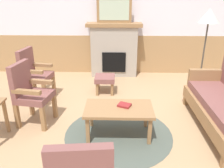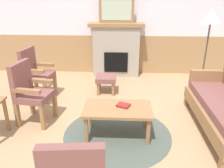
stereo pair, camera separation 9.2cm
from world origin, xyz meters
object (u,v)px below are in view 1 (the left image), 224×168
(coffee_table, at_px, (119,111))
(armchair_by_window_left, at_px, (33,72))
(book_on_table, at_px, (124,105))
(floor_lamp_by_couch, at_px, (208,22))
(fireplace, at_px, (114,49))
(armchair_near_fireplace, at_px, (30,91))
(footstool, at_px, (105,80))
(framed_picture, at_px, (114,10))

(coffee_table, xyz_separation_m, armchair_by_window_left, (-1.61, 1.20, 0.15))
(book_on_table, xyz_separation_m, floor_lamp_by_couch, (1.53, 1.38, 1.00))
(coffee_table, relative_size, book_on_table, 5.55)
(fireplace, relative_size, armchair_by_window_left, 1.33)
(armchair_by_window_left, distance_m, floor_lamp_by_couch, 3.36)
(armchair_near_fireplace, bearing_deg, armchair_by_window_left, 105.68)
(armchair_by_window_left, height_order, floor_lamp_by_couch, floor_lamp_by_couch)
(footstool, relative_size, floor_lamp_by_couch, 0.24)
(armchair_near_fireplace, distance_m, floor_lamp_by_couch, 3.30)
(fireplace, relative_size, coffee_table, 1.35)
(coffee_table, height_order, book_on_table, book_on_table)
(fireplace, distance_m, footstool, 1.18)
(footstool, bearing_deg, armchair_by_window_left, -167.29)
(coffee_table, relative_size, footstool, 2.40)
(armchair_near_fireplace, xyz_separation_m, floor_lamp_by_couch, (2.97, 1.10, 0.91))
(armchair_by_window_left, bearing_deg, framed_picture, 43.09)
(fireplace, bearing_deg, footstool, -98.64)
(armchair_near_fireplace, bearing_deg, book_on_table, -10.72)
(footstool, bearing_deg, book_on_table, -76.19)
(floor_lamp_by_couch, bearing_deg, armchair_near_fireplace, -159.62)
(fireplace, height_order, framed_picture, framed_picture)
(floor_lamp_by_couch, bearing_deg, framed_picture, 145.47)
(framed_picture, distance_m, armchair_near_fireplace, 2.80)
(fireplace, xyz_separation_m, floor_lamp_by_couch, (1.72, -1.18, 0.80))
(footstool, bearing_deg, armchair_near_fireplace, -132.60)
(fireplace, bearing_deg, framed_picture, 90.00)
(coffee_table, xyz_separation_m, floor_lamp_by_couch, (1.61, 1.42, 1.06))
(framed_picture, height_order, armchair_by_window_left, framed_picture)
(framed_picture, xyz_separation_m, armchair_by_window_left, (-1.50, -1.41, -1.02))
(fireplace, distance_m, framed_picture, 0.91)
(framed_picture, xyz_separation_m, footstool, (-0.17, -1.10, -1.28))
(fireplace, distance_m, coffee_table, 2.62)
(coffee_table, bearing_deg, book_on_table, 29.41)
(floor_lamp_by_couch, bearing_deg, armchair_by_window_left, -176.03)
(framed_picture, xyz_separation_m, book_on_table, (0.19, -2.56, -1.10))
(armchair_near_fireplace, bearing_deg, coffee_table, -13.13)
(fireplace, xyz_separation_m, book_on_table, (0.19, -2.56, -0.20))
(armchair_near_fireplace, xyz_separation_m, armchair_by_window_left, (-0.25, 0.88, 0.00))
(fireplace, xyz_separation_m, coffee_table, (0.11, -2.61, -0.27))
(framed_picture, distance_m, floor_lamp_by_couch, 2.09)
(floor_lamp_by_couch, bearing_deg, footstool, 177.64)
(framed_picture, bearing_deg, coffee_table, -87.57)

